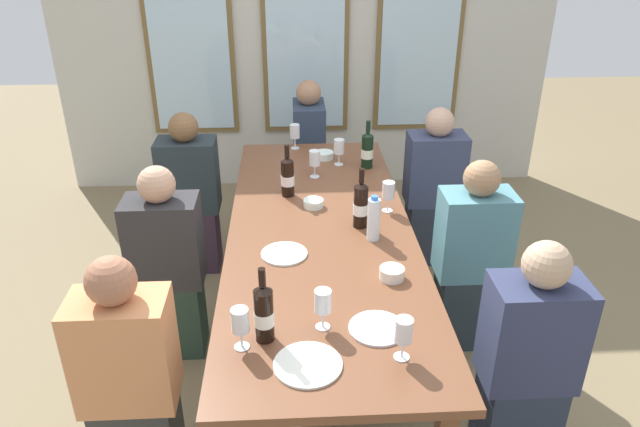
# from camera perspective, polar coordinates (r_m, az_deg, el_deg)

# --- Properties ---
(ground_plane) EXTENTS (12.00, 12.00, 0.00)m
(ground_plane) POSITION_cam_1_polar(r_m,az_deg,el_deg) (3.50, 0.08, -12.22)
(ground_plane) COLOR olive
(back_wall_with_windows) EXTENTS (4.16, 0.10, 2.90)m
(back_wall_with_windows) POSITION_cam_1_polar(r_m,az_deg,el_deg) (5.09, -1.45, 18.29)
(back_wall_with_windows) COLOR beige
(back_wall_with_windows) RESTS_ON ground
(dining_table) EXTENTS (0.96, 2.59, 0.74)m
(dining_table) POSITION_cam_1_polar(r_m,az_deg,el_deg) (3.12, 0.08, -2.56)
(dining_table) COLOR brown
(dining_table) RESTS_ON ground
(white_plate_0) EXTENTS (0.23, 0.23, 0.01)m
(white_plate_0) POSITION_cam_1_polar(r_m,az_deg,el_deg) (2.87, -3.47, -3.89)
(white_plate_0) COLOR white
(white_plate_0) RESTS_ON dining_table
(white_plate_1) EXTENTS (0.23, 0.23, 0.01)m
(white_plate_1) POSITION_cam_1_polar(r_m,az_deg,el_deg) (2.40, 5.53, -10.95)
(white_plate_1) COLOR white
(white_plate_1) RESTS_ON dining_table
(white_plate_2) EXTENTS (0.25, 0.25, 0.01)m
(white_plate_2) POSITION_cam_1_polar(r_m,az_deg,el_deg) (2.22, -1.18, -14.36)
(white_plate_2) COLOR white
(white_plate_2) RESTS_ON dining_table
(wine_bottle_0) EXTENTS (0.08, 0.08, 0.33)m
(wine_bottle_0) POSITION_cam_1_polar(r_m,az_deg,el_deg) (3.07, 3.94, 0.87)
(wine_bottle_0) COLOR black
(wine_bottle_0) RESTS_ON dining_table
(wine_bottle_1) EXTENTS (0.08, 0.08, 0.31)m
(wine_bottle_1) POSITION_cam_1_polar(r_m,az_deg,el_deg) (3.83, 4.58, 6.13)
(wine_bottle_1) COLOR black
(wine_bottle_1) RESTS_ON dining_table
(wine_bottle_2) EXTENTS (0.08, 0.08, 0.31)m
(wine_bottle_2) POSITION_cam_1_polar(r_m,az_deg,el_deg) (3.42, -3.15, 3.59)
(wine_bottle_2) COLOR black
(wine_bottle_2) RESTS_ON dining_table
(wine_bottle_3) EXTENTS (0.08, 0.08, 0.32)m
(wine_bottle_3) POSITION_cam_1_polar(r_m,az_deg,el_deg) (2.28, -5.44, -9.51)
(wine_bottle_3) COLOR black
(wine_bottle_3) RESTS_ON dining_table
(tasting_bowl_0) EXTENTS (0.11, 0.11, 0.05)m
(tasting_bowl_0) POSITION_cam_1_polar(r_m,az_deg,el_deg) (2.69, 6.95, -5.74)
(tasting_bowl_0) COLOR white
(tasting_bowl_0) RESTS_ON dining_table
(tasting_bowl_1) EXTENTS (0.11, 0.11, 0.04)m
(tasting_bowl_1) POSITION_cam_1_polar(r_m,az_deg,el_deg) (3.32, -0.63, 0.99)
(tasting_bowl_1) COLOR white
(tasting_bowl_1) RESTS_ON dining_table
(tasting_bowl_2) EXTENTS (0.13, 0.13, 0.05)m
(tasting_bowl_2) POSITION_cam_1_polar(r_m,az_deg,el_deg) (3.99, 0.40, 5.65)
(tasting_bowl_2) COLOR white
(tasting_bowl_2) RESTS_ON dining_table
(water_bottle) EXTENTS (0.06, 0.06, 0.24)m
(water_bottle) POSITION_cam_1_polar(r_m,az_deg,el_deg) (2.96, 5.19, -0.54)
(water_bottle) COLOR white
(water_bottle) RESTS_ON dining_table
(wine_glass_0) EXTENTS (0.07, 0.07, 0.17)m
(wine_glass_0) POSITION_cam_1_polar(r_m,az_deg,el_deg) (2.25, -7.70, -10.34)
(wine_glass_0) COLOR white
(wine_glass_0) RESTS_ON dining_table
(wine_glass_1) EXTENTS (0.07, 0.07, 0.17)m
(wine_glass_1) POSITION_cam_1_polar(r_m,az_deg,el_deg) (3.67, -0.52, 5.30)
(wine_glass_1) COLOR white
(wine_glass_1) RESTS_ON dining_table
(wine_glass_2) EXTENTS (0.07, 0.07, 0.17)m
(wine_glass_2) POSITION_cam_1_polar(r_m,az_deg,el_deg) (2.33, 0.28, -8.53)
(wine_glass_2) COLOR white
(wine_glass_2) RESTS_ON dining_table
(wine_glass_3) EXTENTS (0.07, 0.07, 0.17)m
(wine_glass_3) POSITION_cam_1_polar(r_m,az_deg,el_deg) (3.25, 6.61, 2.10)
(wine_glass_3) COLOR white
(wine_glass_3) RESTS_ON dining_table
(wine_glass_4) EXTENTS (0.07, 0.07, 0.17)m
(wine_glass_4) POSITION_cam_1_polar(r_m,az_deg,el_deg) (2.20, 8.06, -11.17)
(wine_glass_4) COLOR white
(wine_glass_4) RESTS_ON dining_table
(wine_glass_5) EXTENTS (0.07, 0.07, 0.17)m
(wine_glass_5) POSITION_cam_1_polar(r_m,az_deg,el_deg) (4.15, -2.45, 7.81)
(wine_glass_5) COLOR white
(wine_glass_5) RESTS_ON dining_table
(wine_glass_6) EXTENTS (0.07, 0.07, 0.17)m
(wine_glass_6) POSITION_cam_1_polar(r_m,az_deg,el_deg) (3.86, 1.85, 6.36)
(wine_glass_6) COLOR white
(wine_glass_6) RESTS_ON dining_table
(seated_person_0) EXTENTS (0.38, 0.24, 1.11)m
(seated_person_0) POSITION_cam_1_polar(r_m,az_deg,el_deg) (4.02, -12.34, 1.49)
(seated_person_0) COLOR #382735
(seated_person_0) RESTS_ON ground
(seated_person_1) EXTENTS (0.38, 0.24, 1.11)m
(seated_person_1) POSITION_cam_1_polar(r_m,az_deg,el_deg) (4.10, 10.85, 2.13)
(seated_person_1) COLOR #292F3C
(seated_person_1) RESTS_ON ground
(seated_person_2) EXTENTS (0.38, 0.24, 1.11)m
(seated_person_2) POSITION_cam_1_polar(r_m,az_deg,el_deg) (3.26, -14.48, -5.19)
(seated_person_2) COLOR #23382D
(seated_person_2) RESTS_ON ground
(seated_person_3) EXTENTS (0.38, 0.24, 1.11)m
(seated_person_3) POSITION_cam_1_polar(r_m,az_deg,el_deg) (3.33, 14.34, -4.45)
(seated_person_3) COLOR #263137
(seated_person_3) RESTS_ON ground
(seated_person_4) EXTENTS (0.38, 0.24, 1.11)m
(seated_person_4) POSITION_cam_1_polar(r_m,az_deg,el_deg) (2.59, -17.83, -15.29)
(seated_person_4) COLOR #333331
(seated_person_4) RESTS_ON ground
(seated_person_5) EXTENTS (0.38, 0.24, 1.11)m
(seated_person_5) POSITION_cam_1_polar(r_m,az_deg,el_deg) (2.70, 19.29, -13.55)
(seated_person_5) COLOR #273042
(seated_person_5) RESTS_ON ground
(seated_person_6) EXTENTS (0.24, 0.38, 1.11)m
(seated_person_6) POSITION_cam_1_polar(r_m,az_deg,el_deg) (4.67, -1.05, 5.77)
(seated_person_6) COLOR #382235
(seated_person_6) RESTS_ON ground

